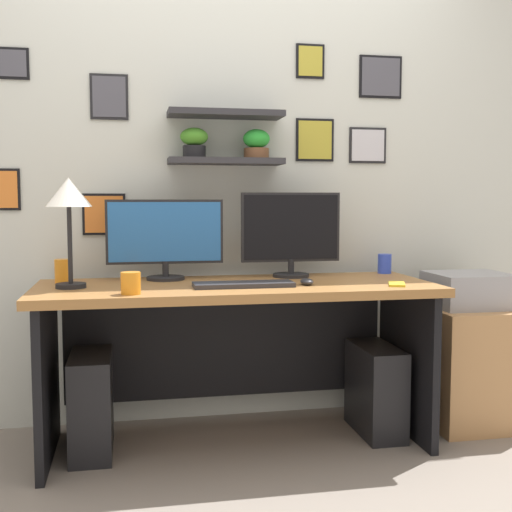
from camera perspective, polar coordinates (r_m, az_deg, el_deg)
The scene contains 16 objects.
ground_plane at distance 3.13m, azimuth -1.68°, elevation -16.18°, with size 8.00×8.00×0.00m, color gray.
back_wall_assembly at distance 3.36m, azimuth -2.99°, elevation 8.76°, with size 4.40×0.24×2.70m.
desk at distance 3.04m, azimuth -1.89°, elevation -6.14°, with size 1.79×0.68×0.75m.
monitor_left at distance 3.11m, azimuth -7.99°, elevation 1.68°, with size 0.55×0.18×0.38m.
monitor_right at distance 3.20m, azimuth 3.07°, elevation 2.08°, with size 0.50×0.18×0.42m.
keyboard at distance 2.85m, azimuth -1.11°, elevation -2.51°, with size 0.44×0.14×0.02m, color #2D2D33.
computer_mouse at distance 2.91m, azimuth 4.49°, elevation -2.26°, with size 0.06×0.09×0.03m, color #2D2D33.
desk_lamp at distance 2.90m, azimuth -16.12°, elevation 4.79°, with size 0.20×0.20×0.48m.
cell_phone at distance 2.97m, azimuth 12.26°, elevation -2.42°, with size 0.07×0.14×0.01m, color yellow.
coffee_mug at distance 2.67m, azimuth -10.95°, elevation -2.36°, with size 0.08×0.08×0.09m, color orange.
pen_cup at distance 3.42m, azimuth 11.22°, elevation -0.66°, with size 0.07×0.07×0.10m, color blue.
water_cup at distance 3.09m, azimuth -16.62°, elevation -1.30°, with size 0.07×0.07×0.11m, color orange.
drawer_cabinet at distance 3.50m, azimuth 18.04°, elevation -9.04°, with size 0.44×0.50×0.59m, color tan.
printer at distance 3.43m, azimuth 18.21°, elevation -2.84°, with size 0.38×0.34×0.17m, color #9E9EA3.
computer_tower_left at distance 3.06m, azimuth -14.25°, elevation -12.46°, with size 0.18×0.40×0.45m, color black.
computer_tower_right at distance 3.26m, azimuth 10.46°, elevation -11.45°, with size 0.18×0.40×0.43m, color black.
Camera 1 is at (-0.48, -2.88, 1.13)m, focal length 45.55 mm.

